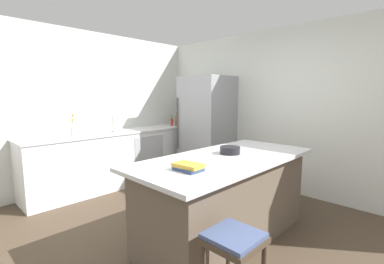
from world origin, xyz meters
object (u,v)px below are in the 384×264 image
at_px(vinegar_bottle, 182,119).
at_px(hot_sauce_bottle, 172,122).
at_px(sink_faucet, 96,123).
at_px(paper_towel_roll, 115,124).
at_px(bar_stool, 233,249).
at_px(mixing_bowl, 230,150).
at_px(refrigerator, 207,128).
at_px(flower_vase, 73,130).
at_px(kitchen_island, 226,197).
at_px(olive_oil_bottle, 177,119).
at_px(cookbook_stack, 188,167).
at_px(whiskey_bottle, 177,120).

relative_size(vinegar_bottle, hot_sauce_bottle, 1.30).
relative_size(sink_faucet, paper_towel_roll, 0.96).
bearing_deg(bar_stool, mixing_bowl, 127.89).
distance_m(paper_towel_roll, mixing_bowl, 2.34).
distance_m(sink_faucet, paper_towel_roll, 0.31).
relative_size(refrigerator, flower_vase, 5.73).
height_order(kitchen_island, mixing_bowl, mixing_bowl).
bearing_deg(paper_towel_roll, vinegar_bottle, 89.93).
distance_m(sink_faucet, mixing_bowl, 2.45).
distance_m(bar_stool, olive_oil_bottle, 3.96).
xyz_separation_m(flower_vase, hot_sauce_bottle, (-0.00, 1.98, -0.02)).
relative_size(flower_vase, cookbook_stack, 1.22).
height_order(kitchen_island, bar_stool, kitchen_island).
distance_m(paper_towel_roll, hot_sauce_bottle, 1.30).
height_order(kitchen_island, olive_oil_bottle, olive_oil_bottle).
xyz_separation_m(refrigerator, cookbook_stack, (1.64, -2.11, -0.01)).
bearing_deg(hot_sauce_bottle, flower_vase, -89.98).
height_order(vinegar_bottle, olive_oil_bottle, olive_oil_bottle).
xyz_separation_m(flower_vase, cookbook_stack, (2.50, -0.03, -0.09)).
xyz_separation_m(kitchen_island, sink_faucet, (-2.48, -0.23, 0.63)).
bearing_deg(kitchen_island, paper_towel_roll, 178.58).
bearing_deg(hot_sauce_bottle, mixing_bowl, -27.24).
distance_m(bar_stool, paper_towel_roll, 3.26).
bearing_deg(kitchen_island, cookbook_stack, -82.92).
xyz_separation_m(vinegar_bottle, olive_oil_bottle, (-0.05, -0.10, 0.02)).
xyz_separation_m(paper_towel_roll, mixing_bowl, (2.33, 0.09, -0.12)).
bearing_deg(whiskey_bottle, bar_stool, -36.74).
height_order(refrigerator, paper_towel_roll, refrigerator).
xyz_separation_m(sink_faucet, mixing_bowl, (2.41, 0.38, -0.15)).
bearing_deg(whiskey_bottle, sink_faucet, -94.20).
bearing_deg(refrigerator, sink_faucet, -118.44).
distance_m(sink_faucet, vinegar_bottle, 1.87).
distance_m(olive_oil_bottle, cookbook_stack, 3.34).
bearing_deg(mixing_bowl, flower_vase, -161.96).
distance_m(refrigerator, paper_towel_roll, 1.64).
xyz_separation_m(refrigerator, sink_faucet, (-0.92, -1.70, 0.15)).
bearing_deg(cookbook_stack, whiskey_bottle, 139.23).
relative_size(whiskey_bottle, hot_sauce_bottle, 1.32).
height_order(whiskey_bottle, cookbook_stack, whiskey_bottle).
height_order(vinegar_bottle, hot_sauce_bottle, vinegar_bottle).
distance_m(kitchen_island, mixing_bowl, 0.51).
distance_m(sink_faucet, hot_sauce_bottle, 1.60).
relative_size(refrigerator, olive_oil_bottle, 6.23).
relative_size(whiskey_bottle, cookbook_stack, 1.01).
relative_size(kitchen_island, paper_towel_roll, 6.90).
xyz_separation_m(refrigerator, bar_stool, (2.25, -2.29, -0.43)).
relative_size(refrigerator, paper_towel_roll, 6.03).
height_order(whiskey_bottle, mixing_bowl, whiskey_bottle).
xyz_separation_m(paper_towel_roll, hot_sauce_bottle, (-0.02, 1.30, -0.06)).
distance_m(flower_vase, cookbook_stack, 2.50).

